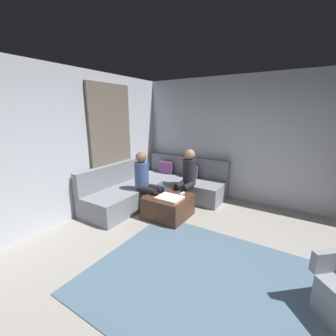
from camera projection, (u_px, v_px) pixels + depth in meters
name	position (u px, v px, depth m)	size (l,w,h in m)	color
ground_plane	(214.00, 295.00, 2.47)	(6.00, 6.00, 0.10)	gray
wall_back	(269.00, 142.00, 4.54)	(6.00, 0.12, 2.70)	silver
wall_left	(49.00, 149.00, 3.64)	(0.12, 6.00, 2.70)	silver
curtain_panel	(112.00, 146.00, 4.68)	(0.06, 1.10, 2.50)	#726659
area_rug	(201.00, 278.00, 2.65)	(2.60, 2.20, 0.01)	slate
sectional_couch	(157.00, 187.00, 5.01)	(2.10, 2.55, 0.87)	gray
ottoman	(168.00, 206.00, 4.18)	(0.76, 0.76, 0.42)	#4C2D1E
folded_blanket	(169.00, 198.00, 3.98)	(0.44, 0.36, 0.04)	white
coffee_mug	(164.00, 188.00, 4.38)	(0.08, 0.08, 0.10)	#334C72
game_remote	(182.00, 193.00, 4.22)	(0.05, 0.15, 0.02)	white
person_on_couch_back	(187.00, 176.00, 4.58)	(0.30, 0.60, 1.20)	black
person_on_couch_side	(146.00, 179.00, 4.35)	(0.60, 0.30, 1.20)	black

